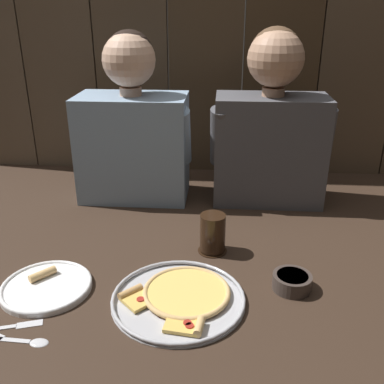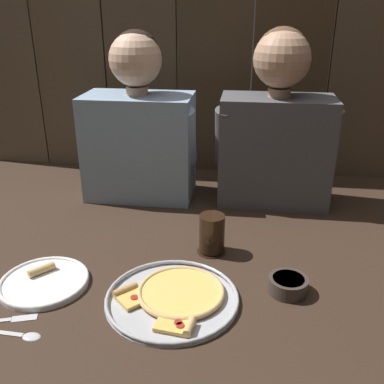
% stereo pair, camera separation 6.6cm
% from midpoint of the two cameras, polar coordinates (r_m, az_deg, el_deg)
% --- Properties ---
extents(ground_plane, '(3.20, 3.20, 0.00)m').
position_cam_midpoint_polar(ground_plane, '(1.32, 1.15, -8.94)').
color(ground_plane, '#332319').
extents(pizza_tray, '(0.35, 0.35, 0.03)m').
position_cam_midpoint_polar(pizza_tray, '(1.16, -0.63, -13.42)').
color(pizza_tray, '#B2B2B7').
rests_on(pizza_tray, ground).
extents(dinner_plate, '(0.24, 0.24, 0.03)m').
position_cam_midpoint_polar(dinner_plate, '(1.27, -17.26, -11.08)').
color(dinner_plate, white).
rests_on(dinner_plate, ground).
extents(drinking_glass, '(0.09, 0.09, 0.12)m').
position_cam_midpoint_polar(drinking_glass, '(1.34, 4.03, -5.52)').
color(drinking_glass, black).
rests_on(drinking_glass, ground).
extents(dipping_bowl, '(0.10, 0.10, 0.04)m').
position_cam_midpoint_polar(dipping_bowl, '(1.22, 13.96, -11.58)').
color(dipping_bowl, '#3D332D').
rests_on(dipping_bowl, ground).
extents(table_knife, '(0.15, 0.06, 0.01)m').
position_cam_midpoint_polar(table_knife, '(1.18, -21.69, -15.23)').
color(table_knife, silver).
rests_on(table_knife, ground).
extents(table_spoon, '(0.14, 0.03, 0.01)m').
position_cam_midpoint_polar(table_spoon, '(1.12, -19.58, -17.11)').
color(table_spoon, silver).
rests_on(table_spoon, ground).
extents(diner_left, '(0.44, 0.23, 0.62)m').
position_cam_midpoint_polar(diner_left, '(1.68, -5.82, 8.51)').
color(diner_left, '#849EB7').
rests_on(diner_left, ground).
extents(diner_right, '(0.44, 0.21, 0.64)m').
position_cam_midpoint_polar(diner_right, '(1.64, 12.13, 8.37)').
color(diner_right, '#4C4C51').
rests_on(diner_right, ground).
extents(wooden_backdrop_wall, '(2.19, 0.03, 1.36)m').
position_cam_midpoint_polar(wooden_backdrop_wall, '(1.91, 4.15, 22.57)').
color(wooden_backdrop_wall, brown).
rests_on(wooden_backdrop_wall, ground).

